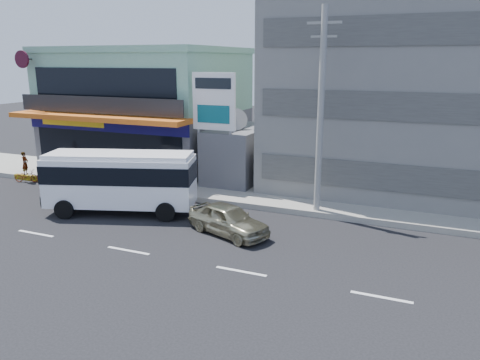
# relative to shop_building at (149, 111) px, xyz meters

# --- Properties ---
(ground) EXTENTS (120.00, 120.00, 0.00)m
(ground) POSITION_rel_shop_building_xyz_m (8.00, -13.95, -4.00)
(ground) COLOR black
(ground) RESTS_ON ground
(sidewalk) EXTENTS (70.00, 5.00, 0.30)m
(sidewalk) POSITION_rel_shop_building_xyz_m (13.00, -4.45, -3.85)
(sidewalk) COLOR gray
(sidewalk) RESTS_ON ground
(shop_building) EXTENTS (12.40, 11.70, 8.00)m
(shop_building) POSITION_rel_shop_building_xyz_m (0.00, 0.00, 0.00)
(shop_building) COLOR #46454A
(shop_building) RESTS_ON ground
(concrete_building) EXTENTS (16.00, 12.00, 14.00)m
(concrete_building) POSITION_rel_shop_building_xyz_m (18.00, 1.05, 3.00)
(concrete_building) COLOR slate
(concrete_building) RESTS_ON ground
(gap_structure) EXTENTS (3.00, 6.00, 3.50)m
(gap_structure) POSITION_rel_shop_building_xyz_m (8.00, -1.95, -2.25)
(gap_structure) COLOR #46454A
(gap_structure) RESTS_ON ground
(satellite_dish) EXTENTS (1.50, 1.50, 0.15)m
(satellite_dish) POSITION_rel_shop_building_xyz_m (8.00, -2.95, -0.42)
(satellite_dish) COLOR slate
(satellite_dish) RESTS_ON gap_structure
(billboard) EXTENTS (2.60, 0.18, 6.90)m
(billboard) POSITION_rel_shop_building_xyz_m (7.50, -4.75, 0.93)
(billboard) COLOR gray
(billboard) RESTS_ON ground
(utility_pole_near) EXTENTS (1.60, 0.30, 10.00)m
(utility_pole_near) POSITION_rel_shop_building_xyz_m (14.00, -6.55, 1.15)
(utility_pole_near) COLOR #999993
(utility_pole_near) RESTS_ON ground
(minibus) EXTENTS (7.75, 4.55, 3.09)m
(minibus) POSITION_rel_shop_building_xyz_m (4.76, -9.93, -2.15)
(minibus) COLOR white
(minibus) RESTS_ON ground
(sedan) EXTENTS (4.38, 3.00, 1.38)m
(sedan) POSITION_rel_shop_building_xyz_m (11.00, -10.65, -3.31)
(sedan) COLOR #B0AA87
(sedan) RESTS_ON ground
(motorcycle_rider) EXTENTS (1.61, 1.01, 1.96)m
(motorcycle_rider) POSITION_rel_shop_building_xyz_m (-4.60, -7.25, -3.35)
(motorcycle_rider) COLOR #5D1F0D
(motorcycle_rider) RESTS_ON ground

